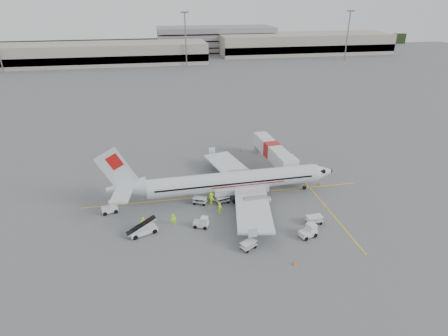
{
  "coord_description": "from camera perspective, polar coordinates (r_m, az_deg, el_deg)",
  "views": [
    {
      "loc": [
        -9.96,
        -51.05,
        29.02
      ],
      "look_at": [
        0.0,
        2.0,
        3.8
      ],
      "focal_mm": 30.0,
      "sensor_mm": 36.0,
      "label": 1
    }
  ],
  "objects": [
    {
      "name": "ground",
      "position": [
        59.56,
        0.36,
        -4.12
      ],
      "size": [
        360.0,
        360.0,
        0.0
      ],
      "primitive_type": "plane",
      "color": "#56595B"
    },
    {
      "name": "stripe_lead",
      "position": [
        59.56,
        0.36,
        -4.11
      ],
      "size": [
        44.0,
        0.2,
        0.01
      ],
      "primitive_type": "cube",
      "color": "yellow",
      "rests_on": "ground"
    },
    {
      "name": "stripe_cross",
      "position": [
        57.17,
        15.95,
        -6.53
      ],
      "size": [
        0.2,
        20.0,
        0.01
      ],
      "primitive_type": "cube",
      "color": "yellow",
      "rests_on": "ground"
    },
    {
      "name": "terminal_west",
      "position": [
        185.15,
        -20.7,
        15.91
      ],
      "size": [
        110.0,
        22.0,
        9.0
      ],
      "primitive_type": null,
      "color": "gray",
      "rests_on": "ground"
    },
    {
      "name": "terminal_east",
      "position": [
        213.09,
        12.08,
        18.06
      ],
      "size": [
        90.0,
        26.0,
        10.0
      ],
      "primitive_type": null,
      "color": "gray",
      "rests_on": "ground"
    },
    {
      "name": "parking_garage",
      "position": [
        215.05,
        -1.29,
        19.16
      ],
      "size": [
        62.0,
        24.0,
        14.0
      ],
      "primitive_type": null,
      "color": "slate",
      "rests_on": "ground"
    },
    {
      "name": "treeline",
      "position": [
        227.76,
        -8.49,
        18.23
      ],
      "size": [
        300.0,
        3.0,
        6.0
      ],
      "primitive_type": null,
      "color": "black",
      "rests_on": "ground"
    },
    {
      "name": "mast_center",
      "position": [
        170.66,
        -5.86,
        18.86
      ],
      "size": [
        3.2,
        1.2,
        22.0
      ],
      "primitive_type": null,
      "color": "slate",
      "rests_on": "ground"
    },
    {
      "name": "mast_east",
      "position": [
        192.34,
        18.28,
        18.5
      ],
      "size": [
        3.2,
        1.2,
        22.0
      ],
      "primitive_type": null,
      "color": "slate",
      "rests_on": "ground"
    },
    {
      "name": "aircraft",
      "position": [
        56.77,
        1.58,
        -0.18
      ],
      "size": [
        35.9,
        28.55,
        9.67
      ],
      "primitive_type": null,
      "rotation": [
        0.0,
        0.0,
        0.03
      ],
      "color": "silver",
      "rests_on": "ground"
    },
    {
      "name": "jet_bridge",
      "position": [
        69.04,
        7.27,
        2.02
      ],
      "size": [
        4.66,
        17.4,
        4.51
      ],
      "primitive_type": null,
      "rotation": [
        0.0,
        0.0,
        0.08
      ],
      "color": "silver",
      "rests_on": "ground"
    },
    {
      "name": "belt_loader",
      "position": [
        50.98,
        -12.31,
        -8.52
      ],
      "size": [
        5.24,
        3.44,
        2.66
      ],
      "primitive_type": null,
      "rotation": [
        0.0,
        0.0,
        0.36
      ],
      "color": "silver",
      "rests_on": "ground"
    },
    {
      "name": "tug_fore",
      "position": [
        50.76,
        12.68,
        -9.32
      ],
      "size": [
        2.58,
        1.98,
        1.76
      ],
      "primitive_type": null,
      "rotation": [
        0.0,
        0.0,
        0.33
      ],
      "color": "silver",
      "rests_on": "ground"
    },
    {
      "name": "tug_mid",
      "position": [
        51.56,
        -3.53,
        -8.22
      ],
      "size": [
        2.29,
        1.81,
        1.55
      ],
      "primitive_type": null,
      "rotation": [
        0.0,
        0.0,
        -0.38
      ],
      "color": "silver",
      "rests_on": "ground"
    },
    {
      "name": "tug_aft",
      "position": [
        57.08,
        -17.07,
        -5.73
      ],
      "size": [
        2.5,
        1.8,
        1.75
      ],
      "primitive_type": null,
      "rotation": [
        0.0,
        0.0,
        0.24
      ],
      "color": "silver",
      "rests_on": "ground"
    },
    {
      "name": "cart_loaded_a",
      "position": [
        57.14,
        -0.23,
        -4.86
      ],
      "size": [
        2.25,
        1.62,
        1.06
      ],
      "primitive_type": null,
      "rotation": [
        0.0,
        0.0,
        0.23
      ],
      "color": "silver",
      "rests_on": "ground"
    },
    {
      "name": "cart_loaded_b",
      "position": [
        56.98,
        -3.67,
        -5.0
      ],
      "size": [
        2.39,
        1.97,
        1.08
      ],
      "primitive_type": null,
      "rotation": [
        0.0,
        0.0,
        -0.42
      ],
      "color": "silver",
      "rests_on": "ground"
    },
    {
      "name": "cart_empty_a",
      "position": [
        47.72,
        3.75,
        -11.67
      ],
      "size": [
        2.36,
        2.08,
        1.06
      ],
      "primitive_type": null,
      "rotation": [
        0.0,
        0.0,
        0.55
      ],
      "color": "silver",
      "rests_on": "ground"
    },
    {
      "name": "cart_empty_b",
      "position": [
        53.79,
        13.58,
        -7.68
      ],
      "size": [
        2.27,
        1.42,
        1.15
      ],
      "primitive_type": null,
      "rotation": [
        0.0,
        0.0,
        0.05
      ],
      "color": "silver",
      "rests_on": "ground"
    },
    {
      "name": "cone_nose",
      "position": [
        64.31,
        14.4,
        -2.32
      ],
      "size": [
        0.39,
        0.39,
        0.63
      ],
      "primitive_type": "cone",
      "color": "orange",
      "rests_on": "ground"
    },
    {
      "name": "cone_port",
      "position": [
        75.62,
        2.49,
        2.73
      ],
      "size": [
        0.41,
        0.41,
        0.67
      ],
      "primitive_type": "cone",
      "color": "orange",
      "rests_on": "ground"
    },
    {
      "name": "cone_stbd",
      "position": [
        46.1,
        10.74,
        -13.98
      ],
      "size": [
        0.4,
        0.4,
        0.65
      ],
      "primitive_type": "cone",
      "color": "orange",
      "rests_on": "ground"
    },
    {
      "name": "crew_a",
      "position": [
        54.32,
        -0.63,
        -6.18
      ],
      "size": [
        0.73,
        0.73,
        1.71
      ],
      "primitive_type": "imported",
      "rotation": [
        0.0,
        0.0,
        0.8
      ],
      "color": "#BCFC11",
      "rests_on": "ground"
    },
    {
      "name": "crew_b",
      "position": [
        52.36,
        -7.71,
        -7.79
      ],
      "size": [
        1.02,
        0.99,
        1.65
      ],
      "primitive_type": "imported",
      "rotation": [
        0.0,
        0.0,
        -0.69
      ],
      "color": "#BCFC11",
      "rests_on": "ground"
    },
    {
      "name": "crew_c",
      "position": [
        56.84,
        -1.91,
        -4.62
      ],
      "size": [
        1.26,
        1.32,
        1.8
      ],
      "primitive_type": "imported",
      "rotation": [
        0.0,
        0.0,
        2.28
      ],
      "color": "#BCFC11",
      "rests_on": "ground"
    },
    {
      "name": "crew_d",
      "position": [
        52.19,
        -12.15,
        -8.18
      ],
      "size": [
        1.16,
        0.77,
        1.83
      ],
      "primitive_type": "imported",
      "rotation": [
        0.0,
        0.0,
        3.47
      ],
      "color": "#BCFC11",
      "rests_on": "ground"
    }
  ]
}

